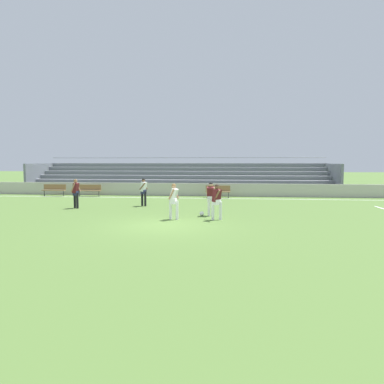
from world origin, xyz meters
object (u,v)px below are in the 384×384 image
Objects in this scene: bench_centre_sideline at (54,189)px; player_white_on_ball at (174,198)px; soccer_ball at (202,214)px; bench_far_left at (89,189)px; player_white_trailing_run at (144,189)px; bench_near_bin at (218,190)px; player_dark_wide_left at (211,196)px; player_dark_wide_right at (217,199)px; bleacher_stand at (180,177)px; player_dark_pressing_high at (76,191)px.

bench_centre_sideline is 14.88m from player_white_on_ball.
player_white_on_ball reaches higher than soccer_ball.
player_white_trailing_run reaches higher than bench_far_left.
player_white_on_ball is (-1.65, -10.03, 0.43)m from bench_near_bin.
player_dark_wide_left is at bearing -38.60° from player_white_trailing_run.
player_white_on_ball reaches higher than player_dark_wide_right.
player_dark_wide_right reaches higher than bench_far_left.
bench_far_left is at bearing 138.32° from player_dark_wide_left.
bleacher_stand is 15.36m from player_dark_wide_right.
player_white_on_ball is 2.09m from player_dark_wide_left.
player_dark_wide_left is at bearing 105.25° from player_dark_wide_right.
bleacher_stand is 15.88× the size of player_white_on_ball.
player_dark_wide_left is at bearing -41.68° from bench_far_left.
player_white_trailing_run is (-4.53, 4.58, 0.03)m from player_dark_wide_right.
player_white_on_ball reaches higher than bench_near_bin.
player_white_on_ball is at bearing -99.36° from bench_near_bin.
player_dark_wide_right reaches higher than bench_near_bin.
bench_near_bin is 1.08× the size of player_dark_pressing_high.
bench_centre_sideline is at bearing -151.57° from bleacher_stand.
player_dark_wide_left is 0.99× the size of player_dark_pressing_high.
player_dark_wide_right is 0.98× the size of player_dark_wide_left.
player_dark_wide_right reaches higher than soccer_ball.
bench_near_bin is 1.09× the size of player_dark_wide_left.
bench_centre_sideline is 1.08× the size of player_white_trailing_run.
player_dark_wide_left reaches higher than soccer_ball.
bleacher_stand is 14.55× the size of bench_near_bin.
bench_far_left is 7.07m from player_dark_pressing_high.
player_dark_pressing_high reaches higher than soccer_ball.
player_dark_pressing_high reaches higher than bench_near_bin.
player_dark_wide_right is at bearing -88.25° from bench_near_bin.
player_dark_wide_left is (9.78, -8.71, 0.43)m from bench_far_left.
player_dark_wide_left is at bearing -90.21° from bench_near_bin.
bleacher_stand is 16.16× the size of player_dark_wide_right.
player_dark_wide_right is 7.37× the size of soccer_ball.
bench_near_bin is at bearing 86.97° from soccer_ball.
bleacher_stand is at bearing 102.47° from soccer_ball.
player_white_on_ball is (10.98, -10.03, 0.43)m from bench_centre_sideline.
bench_near_bin is at bearing 0.00° from bench_far_left.
player_dark_wide_left is at bearing 39.12° from player_white_on_ball.
bench_centre_sideline is 16.32m from player_dark_wide_right.
bench_far_left is 12.94m from player_white_on_ball.
player_dark_wide_right is 6.44m from player_white_trailing_run.
bench_near_bin is (3.51, -4.94, -0.78)m from bleacher_stand.
bleacher_stand is 15.75× the size of player_dark_pressing_high.
player_dark_pressing_high is at bearing -110.16° from bleacher_stand.
bench_near_bin is 9.95m from player_dark_wide_right.
bench_near_bin is at bearing -54.56° from bleacher_stand.
player_dark_wide_left is (-0.03, -8.71, 0.43)m from bench_near_bin.
bleacher_stand reaches higher than player_dark_wide_right.
bench_near_bin is 1.11× the size of player_dark_wide_right.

